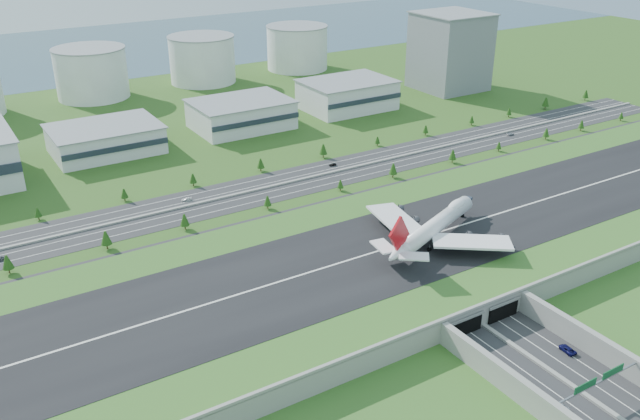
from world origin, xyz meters
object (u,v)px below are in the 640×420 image
car_2 (567,349)px  car_5 (333,165)px  office_tower (450,52)px  car_6 (510,134)px  car_0 (561,406)px  car_4 (1,258)px  car_7 (186,199)px  boeing_747 (434,226)px

car_2 → car_5: 179.90m
office_tower → car_6: size_ratio=11.20×
car_0 → car_4: 215.13m
car_6 → car_7: (-204.99, 11.76, 0.03)m
car_0 → car_4: size_ratio=0.99×
boeing_747 → car_6: 170.15m
boeing_747 → car_0: bearing=-128.8°
car_4 → car_5: size_ratio=1.23×
car_0 → car_4: car_4 is taller
car_5 → car_7: size_ratio=0.83×
car_0 → car_6: 247.61m
car_0 → car_5: 201.04m
boeing_747 → car_2: size_ratio=10.67×
car_2 → car_7: (-59.66, 176.28, -0.15)m
office_tower → car_5: bearing=-150.6°
car_2 → car_7: 186.10m
office_tower → car_6: (-42.02, -105.22, -26.70)m
office_tower → car_6: bearing=-111.8°
car_4 → car_5: (169.64, 17.85, -0.18)m
car_7 → car_5: bearing=103.7°
boeing_747 → car_6: (141.48, 93.57, -13.28)m
car_0 → car_6: (168.33, 181.59, -0.16)m
car_7 → car_6: bearing=99.2°
car_2 → office_tower: bearing=-118.7°
car_5 → car_2: bearing=-3.8°
boeing_747 → car_2: bearing=-114.9°
car_4 → car_2: bearing=-157.2°
car_0 → car_6: bearing=25.2°
car_0 → boeing_747: bearing=51.1°
office_tower → boeing_747: bearing=-132.7°
car_4 → car_5: car_4 is taller
office_tower → car_7: bearing=-159.3°
car_5 → car_4: bearing=-79.8°
office_tower → car_5: office_tower is taller
car_7 → car_2: bearing=31.1°
office_tower → boeing_747: office_tower is taller
car_2 → car_5: (24.92, 178.16, -0.19)m
car_5 → car_7: bearing=-84.6°
car_0 → car_5: car_0 is taller
car_2 → car_4: (-144.72, 160.31, -0.01)m
car_0 → car_7: 196.80m
boeing_747 → car_6: boeing_747 is taller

